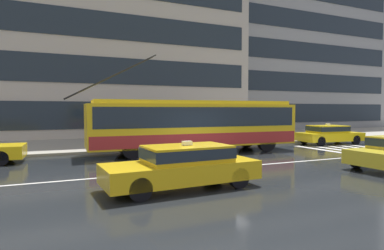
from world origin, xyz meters
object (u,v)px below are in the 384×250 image
(trolleybus, at_px, (195,124))
(bus_shelter, at_px, (166,113))
(pedestrian_at_shelter, at_px, (232,118))
(pedestrian_approaching_curb, at_px, (218,118))
(taxi_ahead_of_bus, at_px, (329,134))
(taxi_oncoming_near, at_px, (184,164))

(trolleybus, distance_m, bus_shelter, 3.82)
(trolleybus, height_order, pedestrian_at_shelter, trolleybus)
(trolleybus, relative_size, pedestrian_at_shelter, 6.35)
(pedestrian_approaching_curb, bearing_deg, pedestrian_at_shelter, -23.17)
(taxi_ahead_of_bus, height_order, bus_shelter, bus_shelter)
(pedestrian_approaching_curb, bearing_deg, taxi_ahead_of_bus, -25.89)
(taxi_ahead_of_bus, bearing_deg, trolleybus, -178.53)
(trolleybus, bearing_deg, pedestrian_at_shelter, 37.39)
(bus_shelter, xyz_separation_m, pedestrian_at_shelter, (4.53, -0.61, -0.41))
(taxi_ahead_of_bus, height_order, pedestrian_approaching_curb, pedestrian_approaching_curb)
(bus_shelter, xyz_separation_m, pedestrian_approaching_curb, (3.68, -0.25, -0.35))
(trolleybus, xyz_separation_m, pedestrian_at_shelter, (4.11, 3.14, 0.17))
(taxi_ahead_of_bus, relative_size, taxi_oncoming_near, 0.96)
(taxi_ahead_of_bus, height_order, pedestrian_at_shelter, pedestrian_at_shelter)
(pedestrian_at_shelter, distance_m, pedestrian_approaching_curb, 0.92)
(taxi_oncoming_near, height_order, bus_shelter, bus_shelter)
(taxi_oncoming_near, relative_size, pedestrian_approaching_curb, 2.31)
(taxi_ahead_of_bus, height_order, taxi_oncoming_near, same)
(pedestrian_approaching_curb, bearing_deg, trolleybus, -132.99)
(trolleybus, relative_size, bus_shelter, 3.25)
(trolleybus, height_order, taxi_oncoming_near, trolleybus)
(taxi_oncoming_near, distance_m, pedestrian_at_shelter, 12.83)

